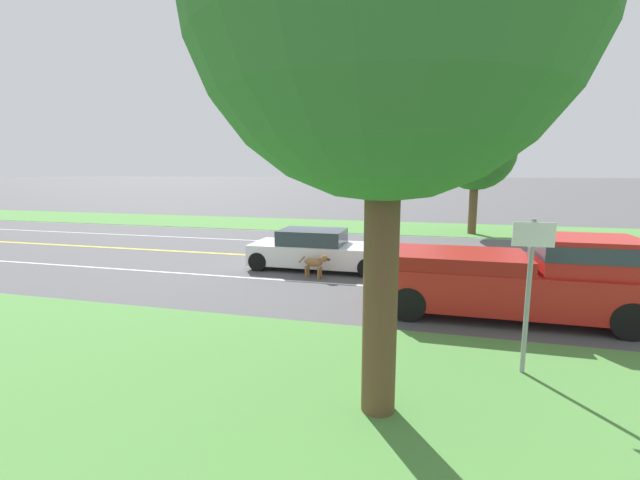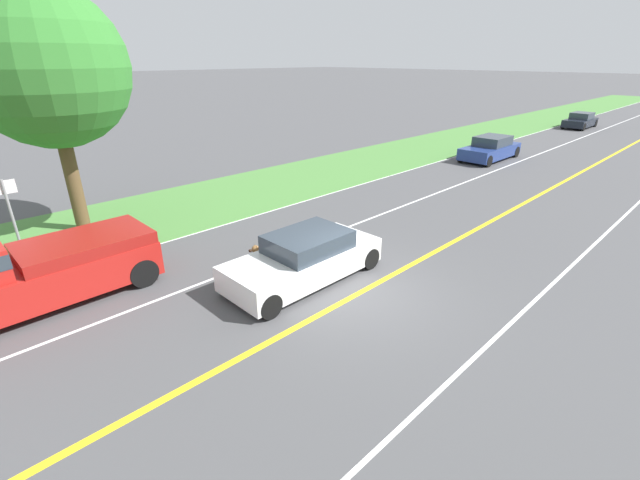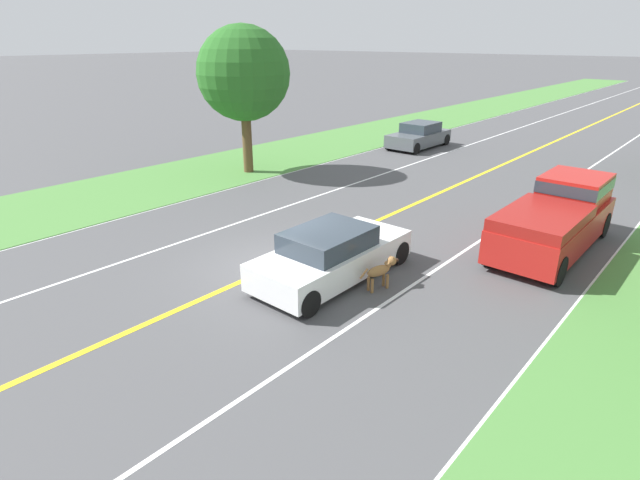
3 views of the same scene
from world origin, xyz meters
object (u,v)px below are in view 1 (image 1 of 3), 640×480
object	(u,v)px
pickup_truck	(520,276)
street_sign	(529,279)
ego_car	(316,250)
dog	(316,263)
roadside_tree_left_near	(476,152)

from	to	relation	value
pickup_truck	street_sign	distance (m)	3.19
ego_car	street_sign	xyz separation A→B (m)	(6.83, 5.50, 1.02)
dog	pickup_truck	distance (m)	6.12
pickup_truck	roadside_tree_left_near	world-z (taller)	roadside_tree_left_near
pickup_truck	roadside_tree_left_near	distance (m)	14.31
ego_car	street_sign	bearing A→B (deg)	38.84
dog	roadside_tree_left_near	bearing A→B (deg)	170.79
dog	street_sign	bearing A→B (deg)	60.50
ego_car	roadside_tree_left_near	xyz separation A→B (m)	(-10.15, 6.07, 3.77)
dog	street_sign	world-z (taller)	street_sign
pickup_truck	street_sign	world-z (taller)	street_sign
dog	roadside_tree_left_near	size ratio (longest dim) A/B	0.18
ego_car	pickup_truck	xyz separation A→B (m)	(3.74, 5.95, 0.34)
ego_car	dog	distance (m)	1.39
ego_car	roadside_tree_left_near	world-z (taller)	roadside_tree_left_near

